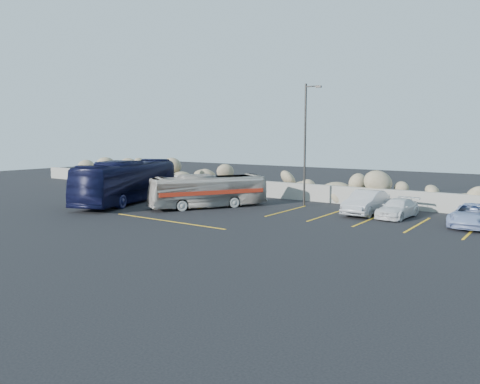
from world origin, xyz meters
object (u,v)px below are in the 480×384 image
Objects in this scene: lamppost at (306,141)px; car_c at (398,208)px; vintage_bus at (208,191)px; car_b at (366,203)px; car_d at (472,215)px; tour_coach at (128,181)px.

lamppost reaches higher than car_c.
car_b is at bearing 50.39° from vintage_bus.
car_c is at bearing 173.77° from car_d.
car_d is at bearing -7.24° from lamppost.
lamppost is 12.65m from tour_coach.
car_b is 1.90m from car_c.
vintage_bus is at bearing -159.67° from car_b.
vintage_bus is 1.85× the size of car_d.
lamppost is at bearing 7.50° from tour_coach.
vintage_bus is (-4.85, -4.18, -3.22)m from lamppost.
car_d reaches higher than car_c.
vintage_bus is at bearing -139.26° from lamppost.
tour_coach is (-6.15, -1.38, 0.39)m from vintage_bus.
car_d is (3.94, -0.42, 0.05)m from car_c.
vintage_bus is 11.71m from car_c.
car_c is at bearing -1.38° from car_b.
tour_coach is at bearing -168.94° from car_d.
tour_coach is at bearing -136.65° from vintage_bus.
vintage_bus is 15.45m from car_d.
car_b is at bearing -2.33° from tour_coach.
vintage_bus is 0.73× the size of tour_coach.
tour_coach is 2.88× the size of car_c.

